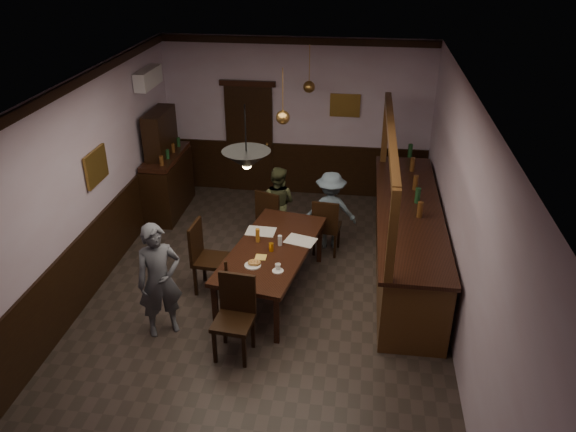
% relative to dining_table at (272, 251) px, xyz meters
% --- Properties ---
extents(room, '(5.01, 8.01, 3.01)m').
position_rel_dining_table_xyz_m(room, '(-0.08, -0.51, 0.81)').
color(room, '#2D2621').
rests_on(room, ground).
extents(dining_table, '(1.38, 2.34, 0.75)m').
position_rel_dining_table_xyz_m(dining_table, '(0.00, 0.00, 0.00)').
color(dining_table, black).
rests_on(dining_table, ground).
extents(chair_far_left, '(0.56, 0.56, 1.00)m').
position_rel_dining_table_xyz_m(chair_far_left, '(-0.23, 1.33, -0.14)').
color(chair_far_left, black).
rests_on(chair_far_left, ground).
extents(chair_far_right, '(0.46, 0.46, 0.97)m').
position_rel_dining_table_xyz_m(chair_far_right, '(0.68, 1.17, -0.16)').
color(chair_far_right, black).
rests_on(chair_far_right, ground).
extents(chair_near, '(0.50, 0.50, 1.06)m').
position_rel_dining_table_xyz_m(chair_near, '(-0.24, -1.29, -0.11)').
color(chair_near, black).
rests_on(chair_near, ground).
extents(chair_side, '(0.49, 0.49, 1.06)m').
position_rel_dining_table_xyz_m(chair_side, '(-0.96, -0.04, -0.10)').
color(chair_side, black).
rests_on(chair_side, ground).
extents(person_standing, '(0.68, 0.62, 1.56)m').
position_rel_dining_table_xyz_m(person_standing, '(-1.26, -1.04, 0.09)').
color(person_standing, '#51535C').
rests_on(person_standing, ground).
extents(person_seated_left, '(0.71, 0.61, 1.28)m').
position_rel_dining_table_xyz_m(person_seated_left, '(-0.16, 1.61, -0.05)').
color(person_seated_left, '#454A2C').
rests_on(person_seated_left, ground).
extents(person_seated_right, '(0.87, 0.53, 1.30)m').
position_rel_dining_table_xyz_m(person_seated_right, '(0.72, 1.44, -0.03)').
color(person_seated_right, slate).
rests_on(person_seated_right, ground).
extents(newspaper_left, '(0.43, 0.32, 0.01)m').
position_rel_dining_table_xyz_m(newspaper_left, '(-0.23, 0.42, 0.07)').
color(newspaper_left, silver).
rests_on(newspaper_left, dining_table).
extents(newspaper_right, '(0.49, 0.41, 0.01)m').
position_rel_dining_table_xyz_m(newspaper_right, '(0.38, 0.23, 0.07)').
color(newspaper_right, silver).
rests_on(newspaper_right, dining_table).
extents(napkin, '(0.17, 0.17, 0.00)m').
position_rel_dining_table_xyz_m(napkin, '(-0.11, -0.28, 0.07)').
color(napkin, '#DFB952').
rests_on(napkin, dining_table).
extents(saucer, '(0.15, 0.15, 0.01)m').
position_rel_dining_table_xyz_m(saucer, '(0.17, -0.59, 0.07)').
color(saucer, white).
rests_on(saucer, dining_table).
extents(coffee_cup, '(0.09, 0.09, 0.07)m').
position_rel_dining_table_xyz_m(coffee_cup, '(0.17, -0.56, 0.11)').
color(coffee_cup, white).
rests_on(coffee_cup, saucer).
extents(pastry_plate, '(0.22, 0.22, 0.01)m').
position_rel_dining_table_xyz_m(pastry_plate, '(-0.17, -0.51, 0.07)').
color(pastry_plate, white).
rests_on(pastry_plate, dining_table).
extents(pastry_ring_a, '(0.13, 0.13, 0.04)m').
position_rel_dining_table_xyz_m(pastry_ring_a, '(-0.18, -0.48, 0.10)').
color(pastry_ring_a, '#C68C47').
rests_on(pastry_ring_a, pastry_plate).
extents(pastry_ring_b, '(0.13, 0.13, 0.04)m').
position_rel_dining_table_xyz_m(pastry_ring_b, '(-0.13, -0.48, 0.10)').
color(pastry_ring_b, '#C68C47').
rests_on(pastry_ring_b, pastry_plate).
extents(soda_can, '(0.07, 0.07, 0.12)m').
position_rel_dining_table_xyz_m(soda_can, '(0.01, -0.10, 0.12)').
color(soda_can, orange).
rests_on(soda_can, dining_table).
extents(beer_glass, '(0.06, 0.06, 0.20)m').
position_rel_dining_table_xyz_m(beer_glass, '(-0.22, 0.13, 0.16)').
color(beer_glass, '#BF721E').
rests_on(beer_glass, dining_table).
extents(water_glass, '(0.06, 0.06, 0.15)m').
position_rel_dining_table_xyz_m(water_glass, '(0.10, 0.07, 0.14)').
color(water_glass, silver).
rests_on(water_glass, dining_table).
extents(pepper_mill, '(0.04, 0.04, 0.14)m').
position_rel_dining_table_xyz_m(pepper_mill, '(-0.49, -0.67, 0.13)').
color(pepper_mill, black).
rests_on(pepper_mill, dining_table).
extents(sideboard, '(0.52, 1.44, 1.91)m').
position_rel_dining_table_xyz_m(sideboard, '(-2.29, 2.32, 0.08)').
color(sideboard, black).
rests_on(sideboard, ground).
extents(bar_counter, '(0.93, 4.01, 2.25)m').
position_rel_dining_table_xyz_m(bar_counter, '(1.91, 0.84, -0.11)').
color(bar_counter, '#452912').
rests_on(bar_counter, ground).
extents(door_back, '(0.90, 0.06, 2.10)m').
position_rel_dining_table_xyz_m(door_back, '(-0.98, 3.44, 0.36)').
color(door_back, black).
rests_on(door_back, ground).
extents(ac_unit, '(0.20, 0.85, 0.30)m').
position_rel_dining_table_xyz_m(ac_unit, '(-2.46, 2.39, 1.76)').
color(ac_unit, white).
rests_on(ac_unit, ground).
extents(picture_left_large, '(0.04, 0.62, 0.48)m').
position_rel_dining_table_xyz_m(picture_left_large, '(-2.54, 0.29, 1.01)').
color(picture_left_large, olive).
rests_on(picture_left_large, ground).
extents(picture_back, '(0.55, 0.04, 0.42)m').
position_rel_dining_table_xyz_m(picture_back, '(0.82, 3.45, 1.11)').
color(picture_back, olive).
rests_on(picture_back, ground).
extents(pendant_iron, '(0.56, 0.56, 0.76)m').
position_rel_dining_table_xyz_m(pendant_iron, '(-0.14, -0.79, 1.67)').
color(pendant_iron, black).
rests_on(pendant_iron, ground).
extents(pendant_brass_mid, '(0.20, 0.20, 0.81)m').
position_rel_dining_table_xyz_m(pendant_brass_mid, '(0.02, 1.01, 1.61)').
color(pendant_brass_mid, '#BF8C3F').
rests_on(pendant_brass_mid, ground).
extents(pendant_brass_far, '(0.20, 0.20, 0.81)m').
position_rel_dining_table_xyz_m(pendant_brass_far, '(0.22, 2.74, 1.61)').
color(pendant_brass_far, '#BF8C3F').
rests_on(pendant_brass_far, ground).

